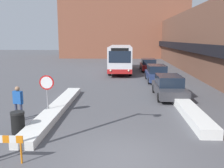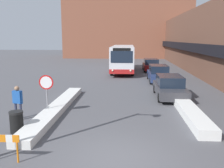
{
  "view_description": "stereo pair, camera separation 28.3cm",
  "coord_description": "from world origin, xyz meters",
  "px_view_note": "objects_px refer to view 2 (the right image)",
  "views": [
    {
      "loc": [
        0.08,
        -7.86,
        4.0
      ],
      "look_at": [
        -0.62,
        6.95,
        1.29
      ],
      "focal_mm": 40.0,
      "sensor_mm": 36.0,
      "label": 1
    },
    {
      "loc": [
        0.36,
        -7.85,
        4.0
      ],
      "look_at": [
        -0.62,
        6.95,
        1.29
      ],
      "focal_mm": 40.0,
      "sensor_mm": 36.0,
      "label": 2
    }
  ],
  "objects_px": {
    "city_bus": "(123,58)",
    "parked_car_front": "(170,87)",
    "parked_car_middle": "(159,73)",
    "construction_barricade": "(3,143)",
    "stop_sign": "(46,86)",
    "pedestrian": "(18,100)",
    "parked_car_back": "(151,65)",
    "trash_bin": "(17,122)"
  },
  "relations": [
    {
      "from": "city_bus",
      "to": "parked_car_front",
      "type": "relative_size",
      "value": 2.39
    },
    {
      "from": "city_bus",
      "to": "parked_car_middle",
      "type": "distance_m",
      "value": 7.8
    },
    {
      "from": "city_bus",
      "to": "construction_barricade",
      "type": "height_order",
      "value": "city_bus"
    },
    {
      "from": "city_bus",
      "to": "stop_sign",
      "type": "bearing_deg",
      "value": -101.37
    },
    {
      "from": "pedestrian",
      "to": "construction_barricade",
      "type": "xyz_separation_m",
      "value": [
        1.42,
        -4.3,
        -0.36
      ]
    },
    {
      "from": "city_bus",
      "to": "parked_car_middle",
      "type": "bearing_deg",
      "value": -62.97
    },
    {
      "from": "parked_car_front",
      "to": "stop_sign",
      "type": "distance_m",
      "value": 8.44
    },
    {
      "from": "parked_car_front",
      "to": "parked_car_middle",
      "type": "distance_m",
      "value": 6.45
    },
    {
      "from": "parked_car_back",
      "to": "pedestrian",
      "type": "relative_size",
      "value": 2.79
    },
    {
      "from": "city_bus",
      "to": "construction_barricade",
      "type": "distance_m",
      "value": 23.25
    },
    {
      "from": "construction_barricade",
      "to": "city_bus",
      "type": "bearing_deg",
      "value": 81.7
    },
    {
      "from": "parked_car_back",
      "to": "stop_sign",
      "type": "height_order",
      "value": "stop_sign"
    },
    {
      "from": "parked_car_middle",
      "to": "construction_barricade",
      "type": "distance_m",
      "value": 17.5
    },
    {
      "from": "stop_sign",
      "to": "pedestrian",
      "type": "height_order",
      "value": "stop_sign"
    },
    {
      "from": "construction_barricade",
      "to": "trash_bin",
      "type": "bearing_deg",
      "value": 105.82
    },
    {
      "from": "city_bus",
      "to": "construction_barricade",
      "type": "xyz_separation_m",
      "value": [
        -3.35,
        -22.98,
        -1.04
      ]
    },
    {
      "from": "trash_bin",
      "to": "pedestrian",
      "type": "bearing_deg",
      "value": 111.88
    },
    {
      "from": "parked_car_back",
      "to": "stop_sign",
      "type": "xyz_separation_m",
      "value": [
        -7.1,
        -18.97,
        0.8
      ]
    },
    {
      "from": "parked_car_front",
      "to": "trash_bin",
      "type": "bearing_deg",
      "value": -137.01
    },
    {
      "from": "parked_car_back",
      "to": "construction_barricade",
      "type": "relative_size",
      "value": 4.32
    },
    {
      "from": "parked_car_middle",
      "to": "construction_barricade",
      "type": "bearing_deg",
      "value": -113.12
    },
    {
      "from": "stop_sign",
      "to": "construction_barricade",
      "type": "height_order",
      "value": "stop_sign"
    },
    {
      "from": "parked_car_front",
      "to": "parked_car_back",
      "type": "distance_m",
      "value": 14.48
    },
    {
      "from": "construction_barricade",
      "to": "pedestrian",
      "type": "bearing_deg",
      "value": 108.31
    },
    {
      "from": "city_bus",
      "to": "parked_car_back",
      "type": "xyz_separation_m",
      "value": [
        3.52,
        1.15,
        -0.96
      ]
    },
    {
      "from": "parked_car_front",
      "to": "pedestrian",
      "type": "height_order",
      "value": "pedestrian"
    },
    {
      "from": "parked_car_front",
      "to": "city_bus",
      "type": "bearing_deg",
      "value": 104.77
    },
    {
      "from": "parked_car_front",
      "to": "parked_car_middle",
      "type": "height_order",
      "value": "parked_car_middle"
    },
    {
      "from": "parked_car_middle",
      "to": "construction_barricade",
      "type": "xyz_separation_m",
      "value": [
        -6.87,
        -16.09,
        -0.09
      ]
    },
    {
      "from": "parked_car_back",
      "to": "construction_barricade",
      "type": "height_order",
      "value": "parked_car_back"
    },
    {
      "from": "parked_car_middle",
      "to": "parked_car_back",
      "type": "distance_m",
      "value": 8.04
    },
    {
      "from": "parked_car_middle",
      "to": "construction_barricade",
      "type": "height_order",
      "value": "parked_car_middle"
    },
    {
      "from": "pedestrian",
      "to": "trash_bin",
      "type": "distance_m",
      "value": 1.95
    },
    {
      "from": "stop_sign",
      "to": "trash_bin",
      "type": "relative_size",
      "value": 2.25
    },
    {
      "from": "pedestrian",
      "to": "stop_sign",
      "type": "bearing_deg",
      "value": 50.78
    },
    {
      "from": "parked_car_front",
      "to": "parked_car_middle",
      "type": "xyz_separation_m",
      "value": [
        0.0,
        6.45,
        0.02
      ]
    },
    {
      "from": "parked_car_front",
      "to": "trash_bin",
      "type": "xyz_separation_m",
      "value": [
        -7.6,
        -7.08,
        -0.27
      ]
    },
    {
      "from": "parked_car_back",
      "to": "construction_barricade",
      "type": "xyz_separation_m",
      "value": [
        -6.87,
        -24.13,
        -0.08
      ]
    },
    {
      "from": "pedestrian",
      "to": "construction_barricade",
      "type": "relative_size",
      "value": 1.55
    },
    {
      "from": "city_bus",
      "to": "parked_car_front",
      "type": "distance_m",
      "value": 13.83
    },
    {
      "from": "construction_barricade",
      "to": "stop_sign",
      "type": "bearing_deg",
      "value": 92.53
    },
    {
      "from": "stop_sign",
      "to": "trash_bin",
      "type": "distance_m",
      "value": 2.85
    }
  ]
}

